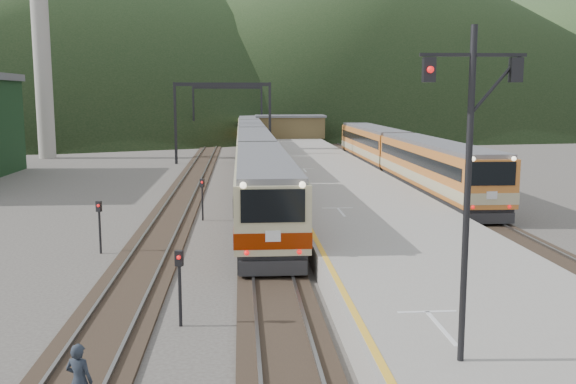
{
  "coord_description": "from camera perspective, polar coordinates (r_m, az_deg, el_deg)",
  "views": [
    {
      "loc": [
        -1.12,
        -8.91,
        6.72
      ],
      "look_at": [
        1.19,
        22.27,
        2.0
      ],
      "focal_mm": 40.0,
      "sensor_mm": 36.0,
      "label": 1
    }
  ],
  "objects": [
    {
      "name": "smokestack",
      "position": [
        74.38,
        -21.2,
        14.41
      ],
      "size": [
        1.8,
        1.8,
        30.0
      ],
      "primitive_type": "cylinder",
      "color": "#9E998E",
      "rests_on": "ground"
    },
    {
      "name": "signal_mast",
      "position": [
        13.86,
        15.76,
        2.57
      ],
      "size": [
        2.2,
        0.23,
        7.13
      ],
      "color": "black",
      "rests_on": "platform"
    },
    {
      "name": "short_signal_a",
      "position": [
        19.06,
        -9.61,
        -7.54
      ],
      "size": [
        0.26,
        0.21,
        2.27
      ],
      "color": "black",
      "rests_on": "ground"
    },
    {
      "name": "hill_b",
      "position": [
        242.89,
        3.29,
        15.84
      ],
      "size": [
        220.0,
        220.0,
        75.0
      ],
      "primitive_type": "cone",
      "color": "#24401D",
      "rests_on": "ground"
    },
    {
      "name": "second_train",
      "position": [
        52.44,
        9.73,
        3.28
      ],
      "size": [
        2.87,
        39.13,
        3.51
      ],
      "color": "#C46E2B",
      "rests_on": "track_second"
    },
    {
      "name": "short_signal_b",
      "position": [
        34.89,
        -7.63,
        -0.16
      ],
      "size": [
        0.27,
        0.24,
        2.27
      ],
      "color": "black",
      "rests_on": "ground"
    },
    {
      "name": "hill_a",
      "position": [
        204.01,
        -15.72,
        14.82
      ],
      "size": [
        180.0,
        180.0,
        60.0
      ],
      "primitive_type": "cone",
      "color": "#24401D",
      "rests_on": "ground"
    },
    {
      "name": "station_shed",
      "position": [
        87.27,
        0.19,
        5.85
      ],
      "size": [
        9.4,
        4.4,
        3.1
      ],
      "color": "brown",
      "rests_on": "platform"
    },
    {
      "name": "platform",
      "position": [
        47.79,
        3.89,
        1.08
      ],
      "size": [
        8.0,
        100.0,
        1.0
      ],
      "primitive_type": "cube",
      "color": "gray",
      "rests_on": "ground"
    },
    {
      "name": "hill_c",
      "position": [
        246.18,
        23.17,
        12.16
      ],
      "size": [
        160.0,
        160.0,
        50.0
      ],
      "primitive_type": "cone",
      "color": "#24401D",
      "rests_on": "ground"
    },
    {
      "name": "worker",
      "position": [
        14.59,
        -18.06,
        -15.7
      ],
      "size": [
        0.69,
        0.56,
        1.64
      ],
      "primitive_type": "imported",
      "rotation": [
        0.0,
        0.0,
        2.83
      ],
      "color": "#222934",
      "rests_on": "ground"
    },
    {
      "name": "track_main",
      "position": [
        49.37,
        -2.89,
        0.83
      ],
      "size": [
        2.6,
        200.0,
        0.23
      ],
      "color": "black",
      "rests_on": "ground"
    },
    {
      "name": "short_signal_c",
      "position": [
        28.49,
        -16.42,
        -2.4
      ],
      "size": [
        0.26,
        0.23,
        2.27
      ],
      "color": "black",
      "rests_on": "ground"
    },
    {
      "name": "main_train",
      "position": [
        61.18,
        -3.18,
        4.09
      ],
      "size": [
        2.81,
        77.06,
        3.43
      ],
      "color": "tan",
      "rests_on": "track_main"
    },
    {
      "name": "track_far",
      "position": [
        49.51,
        -8.69,
        0.76
      ],
      "size": [
        2.6,
        200.0,
        0.23
      ],
      "color": "black",
      "rests_on": "ground"
    },
    {
      "name": "gantry_far",
      "position": [
        88.93,
        -5.39,
        7.81
      ],
      "size": [
        9.55,
        0.25,
        8.0
      ],
      "color": "black",
      "rests_on": "ground"
    },
    {
      "name": "gantry_near",
      "position": [
        63.94,
        -5.83,
        7.52
      ],
      "size": [
        9.55,
        0.25,
        8.0
      ],
      "color": "black",
      "rests_on": "ground"
    },
    {
      "name": "track_second",
      "position": [
        50.95,
        10.15,
        0.94
      ],
      "size": [
        2.6,
        200.0,
        0.23
      ],
      "color": "black",
      "rests_on": "ground"
    }
  ]
}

